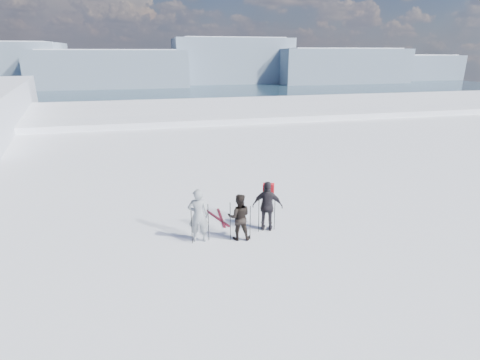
{
  "coord_description": "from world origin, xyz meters",
  "views": [
    {
      "loc": [
        -4.98,
        -8.63,
        5.82
      ],
      "look_at": [
        -2.15,
        3.0,
        1.73
      ],
      "focal_mm": 28.0,
      "sensor_mm": 36.0,
      "label": 1
    }
  ],
  "objects_px": {
    "skier_grey": "(198,215)",
    "skier_pack": "(268,206)",
    "skier_dark": "(239,217)",
    "skis_loose": "(219,218)"
  },
  "relations": [
    {
      "from": "skier_dark",
      "to": "skier_pack",
      "type": "relative_size",
      "value": 0.89
    },
    {
      "from": "skier_pack",
      "to": "skier_grey",
      "type": "bearing_deg",
      "value": 27.81
    },
    {
      "from": "skier_dark",
      "to": "skier_pack",
      "type": "distance_m",
      "value": 1.17
    },
    {
      "from": "skier_grey",
      "to": "skier_pack",
      "type": "xyz_separation_m",
      "value": [
        2.39,
        0.24,
        -0.02
      ]
    },
    {
      "from": "skier_pack",
      "to": "skis_loose",
      "type": "distance_m",
      "value": 2.12
    },
    {
      "from": "skier_dark",
      "to": "skis_loose",
      "type": "relative_size",
      "value": 0.92
    },
    {
      "from": "skier_grey",
      "to": "skier_dark",
      "type": "xyz_separation_m",
      "value": [
        1.3,
        -0.17,
        -0.11
      ]
    },
    {
      "from": "skier_grey",
      "to": "skier_dark",
      "type": "bearing_deg",
      "value": -178.42
    },
    {
      "from": "skis_loose",
      "to": "skier_dark",
      "type": "bearing_deg",
      "value": -78.76
    },
    {
      "from": "skier_dark",
      "to": "skier_pack",
      "type": "height_order",
      "value": "skier_pack"
    }
  ]
}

